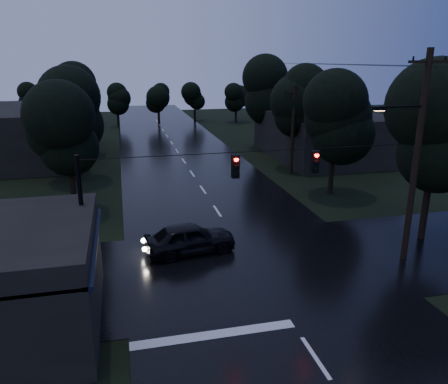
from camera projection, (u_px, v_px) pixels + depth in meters
name	position (u px, v px, depth m)	size (l,w,h in m)	color
main_road	(192.00, 174.00, 37.75)	(12.00, 120.00, 0.02)	black
cross_street	(253.00, 265.00, 21.00)	(60.00, 9.00, 0.02)	black
building_far_right	(323.00, 135.00, 43.93)	(10.00, 14.00, 4.40)	black
building_far_left	(36.00, 133.00, 43.23)	(10.00, 16.00, 5.00)	black
utility_pole_main	(415.00, 155.00, 20.18)	(3.50, 0.30, 10.00)	black
utility_pole_far	(293.00, 129.00, 36.60)	(2.00, 0.30, 7.50)	black
anchor_pole_left	(84.00, 228.00, 17.53)	(0.18, 0.18, 6.00)	black
span_signals	(275.00, 163.00, 18.66)	(15.00, 0.37, 1.12)	black
tree_corner_near	(436.00, 131.00, 22.40)	(4.48, 4.48, 9.44)	black
tree_left_a	(67.00, 132.00, 26.78)	(3.92, 3.92, 8.26)	black
tree_left_b	(69.00, 111.00, 33.99)	(4.20, 4.20, 8.85)	black
tree_left_c	(72.00, 96.00, 43.05)	(4.48, 4.48, 9.44)	black
tree_right_a	(336.00, 117.00, 30.66)	(4.20, 4.20, 8.85)	black
tree_right_b	(299.00, 101.00, 38.13)	(4.48, 4.48, 9.44)	black
tree_right_c	(269.00, 89.00, 47.46)	(4.76, 4.76, 10.03)	black
car	(190.00, 238.00, 22.19)	(1.86, 4.62, 1.57)	black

